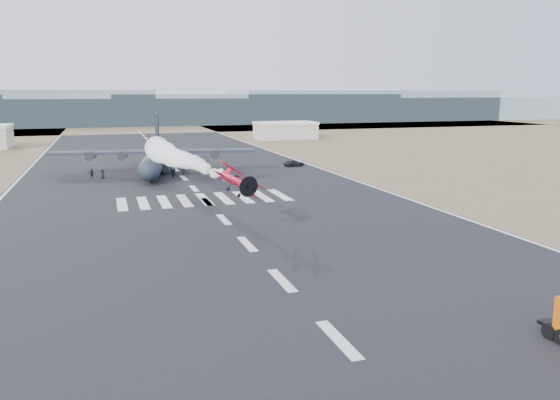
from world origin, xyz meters
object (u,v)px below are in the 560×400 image
support_vehicle (294,163)px  crew_e (102,174)px  crew_d (151,173)px  crew_a (171,170)px  aerobatic_biplane (237,181)px  crew_c (183,172)px  crew_f (92,174)px  crew_h (174,173)px  hangar_right (285,130)px  crew_g (148,176)px  crew_b (174,171)px  transport_aircraft (155,158)px

support_vehicle → crew_e: size_ratio=2.61×
crew_e → crew_d: bearing=155.8°
support_vehicle → crew_a: crew_a is taller
aerobatic_biplane → crew_c: size_ratio=3.52×
crew_f → crew_d: bearing=168.4°
crew_a → crew_d: crew_a is taller
crew_c → crew_h: 2.35m
hangar_right → aerobatic_biplane: (-46.36, -123.02, 3.39)m
hangar_right → crew_f: hangar_right is taller
crew_d → hangar_right: bearing=88.8°
crew_d → crew_f: bearing=-162.2°
crew_d → crew_g: (-0.82, -3.90, 0.07)m
support_vehicle → crew_b: 27.20m
transport_aircraft → crew_f: 12.72m
hangar_right → crew_d: 91.93m
crew_c → crew_e: crew_e is taller
aerobatic_biplane → crew_a: size_ratio=3.43×
crew_g → transport_aircraft: bearing=138.6°
aerobatic_biplane → crew_g: (-6.39, 43.30, -5.51)m
transport_aircraft → crew_e: bearing=-147.2°
aerobatic_biplane → crew_f: (-16.17, 50.13, -5.55)m
aerobatic_biplane → crew_d: size_ratio=3.57×
crew_e → crew_g: (7.88, -5.86, -0.00)m
crew_a → crew_h: (-0.04, -4.14, -0.01)m
crew_e → crew_g: 9.82m
hangar_right → crew_e: hangar_right is taller
aerobatic_biplane → crew_g: 44.12m
aerobatic_biplane → crew_f: size_ratio=3.44×
hangar_right → aerobatic_biplane: size_ratio=3.51×
aerobatic_biplane → crew_a: bearing=82.7°
support_vehicle → crew_g: size_ratio=2.61×
crew_b → crew_f: bearing=78.0°
crew_d → crew_f: size_ratio=0.97×
hangar_right → crew_a: size_ratio=12.02×
crew_e → crew_g: crew_e is taller
hangar_right → crew_b: bearing=-122.6°
crew_b → aerobatic_biplane: bearing=173.0°
transport_aircraft → crew_e: (-10.13, -4.51, -2.06)m
crew_c → crew_f: 16.92m
hangar_right → crew_e: size_ratio=11.51×
crew_b → crew_a: bearing=13.3°
crew_a → crew_d: (-4.23, -3.04, -0.03)m
transport_aircraft → crew_a: bearing=-41.9°
crew_c → crew_a: bearing=-89.3°
transport_aircraft → crew_g: (-2.25, -10.37, -2.06)m
support_vehicle → crew_f: (-41.93, -4.43, 0.20)m
crew_c → support_vehicle: bearing=162.5°
crew_d → crew_e: (-8.70, 1.96, 0.07)m
aerobatic_biplane → transport_aircraft: bearing=85.5°
transport_aircraft → support_vehicle: 30.00m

